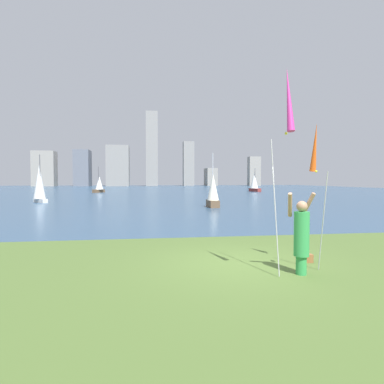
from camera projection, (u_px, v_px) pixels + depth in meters
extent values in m
cube|color=#2D4C6B|center=(157.00, 190.00, 69.85)|extent=(120.00, 116.08, 0.12)
cube|color=#263316|center=(209.00, 238.00, 12.42)|extent=(120.00, 0.70, 0.02)
cylinder|color=green|center=(301.00, 265.00, 7.50)|extent=(0.24, 0.24, 0.43)
cylinder|color=green|center=(302.00, 234.00, 7.47)|extent=(0.35, 0.35, 1.03)
sphere|color=tan|center=(302.00, 206.00, 7.45)|extent=(0.25, 0.25, 0.25)
cylinder|color=tan|center=(290.00, 205.00, 7.56)|extent=(0.25, 0.40, 0.59)
cylinder|color=tan|center=(308.00, 205.00, 7.62)|extent=(0.25, 0.40, 0.59)
cylinder|color=#B2B2B7|center=(275.00, 206.00, 7.49)|extent=(0.02, 0.58, 3.14)
cone|color=#D83399|center=(289.00, 99.00, 6.73)|extent=(0.16, 0.40, 1.40)
sphere|color=yellow|center=(286.00, 133.00, 6.88)|extent=(0.06, 0.06, 0.06)
cylinder|color=#B2B2B7|center=(323.00, 222.00, 7.67)|extent=(0.02, 0.37, 2.38)
cone|color=#F25919|center=(315.00, 148.00, 8.03)|extent=(0.16, 0.33, 1.19)
sphere|color=yellow|center=(316.00, 171.00, 7.97)|extent=(0.06, 0.06, 0.06)
cube|color=brown|center=(307.00, 258.00, 8.62)|extent=(0.26, 0.22, 0.22)
cube|color=brown|center=(99.00, 191.00, 55.42)|extent=(1.88, 2.55, 0.54)
cylinder|color=#47474C|center=(98.00, 178.00, 55.33)|extent=(0.08, 0.08, 3.92)
cone|color=white|center=(99.00, 183.00, 55.55)|extent=(1.82, 1.82, 2.25)
cube|color=silver|center=(40.00, 201.00, 31.24)|extent=(1.80, 2.04, 0.36)
cylinder|color=#47474C|center=(40.00, 177.00, 31.15)|extent=(0.07, 0.07, 4.26)
cone|color=white|center=(39.00, 182.00, 31.28)|extent=(1.57, 1.57, 3.30)
cube|color=maroon|center=(255.00, 190.00, 60.00)|extent=(1.60, 2.95, 0.59)
cylinder|color=#47474C|center=(255.00, 178.00, 59.91)|extent=(0.09, 0.09, 3.71)
cone|color=white|center=(254.00, 181.00, 60.12)|extent=(1.77, 1.77, 2.88)
cube|color=brown|center=(213.00, 204.00, 25.92)|extent=(0.77, 1.87, 0.56)
cylinder|color=silver|center=(213.00, 177.00, 25.84)|extent=(0.06, 0.06, 3.77)
cone|color=silver|center=(213.00, 187.00, 25.74)|extent=(0.95, 0.95, 2.12)
cube|color=gray|center=(45.00, 169.00, 108.53)|extent=(7.17, 5.20, 11.76)
cube|color=slate|center=(83.00, 168.00, 111.07)|extent=(5.05, 7.24, 12.32)
cube|color=gray|center=(118.00, 166.00, 112.92)|extent=(7.67, 7.23, 14.01)
cube|color=gray|center=(152.00, 149.00, 116.34)|extent=(4.17, 5.14, 26.39)
cube|color=gray|center=(188.00, 164.00, 119.70)|extent=(3.94, 3.47, 16.21)
cube|color=gray|center=(211.00, 177.00, 121.43)|extent=(3.83, 7.56, 6.47)
cube|color=gray|center=(254.00, 171.00, 118.90)|extent=(4.22, 3.02, 10.64)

